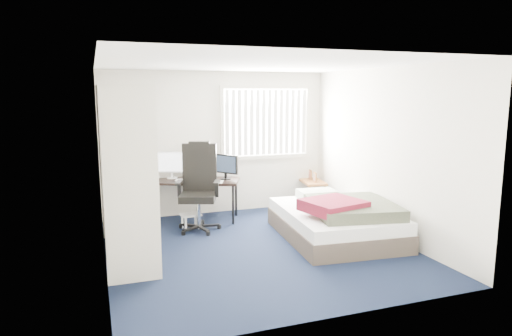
{
  "coord_description": "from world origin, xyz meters",
  "views": [
    {
      "loc": [
        -2.06,
        -5.69,
        2.13
      ],
      "look_at": [
        0.12,
        0.4,
        1.06
      ],
      "focal_mm": 32.0,
      "sensor_mm": 36.0,
      "label": 1
    }
  ],
  "objects": [
    {
      "name": "ground",
      "position": [
        0.0,
        0.0,
        0.0
      ],
      "size": [
        4.2,
        4.2,
        0.0
      ],
      "primitive_type": "plane",
      "color": "black",
      "rests_on": "ground"
    },
    {
      "name": "room_shell",
      "position": [
        0.0,
        0.0,
        1.51
      ],
      "size": [
        4.2,
        4.2,
        4.2
      ],
      "color": "silver",
      "rests_on": "ground"
    },
    {
      "name": "window_assembly",
      "position": [
        0.9,
        2.04,
        1.6
      ],
      "size": [
        1.72,
        0.09,
        1.32
      ],
      "color": "white",
      "rests_on": "ground"
    },
    {
      "name": "closet",
      "position": [
        -1.67,
        0.27,
        1.35
      ],
      "size": [
        0.64,
        1.84,
        2.22
      ],
      "color": "beige",
      "rests_on": "ground"
    },
    {
      "name": "desk",
      "position": [
        -0.45,
        1.75,
        0.73
      ],
      "size": [
        1.53,
        1.13,
        1.15
      ],
      "color": "black",
      "rests_on": "ground"
    },
    {
      "name": "office_chair",
      "position": [
        -0.55,
        1.19,
        0.53
      ],
      "size": [
        0.83,
        0.83,
        1.37
      ],
      "color": "black",
      "rests_on": "ground"
    },
    {
      "name": "footstool",
      "position": [
        -0.68,
        1.24,
        0.19
      ],
      "size": [
        0.33,
        0.28,
        0.24
      ],
      "color": "white",
      "rests_on": "ground"
    },
    {
      "name": "nightstand",
      "position": [
        1.75,
        1.85,
        0.45
      ],
      "size": [
        0.48,
        0.79,
        0.69
      ],
      "color": "brown",
      "rests_on": "ground"
    },
    {
      "name": "bed",
      "position": [
        1.26,
        0.04,
        0.28
      ],
      "size": [
        1.66,
        2.12,
        0.66
      ],
      "color": "#423830",
      "rests_on": "ground"
    },
    {
      "name": "pine_box",
      "position": [
        -1.65,
        0.27,
        0.15
      ],
      "size": [
        0.47,
        0.4,
        0.3
      ],
      "primitive_type": "cube",
      "rotation": [
        0.0,
        0.0,
        -0.26
      ],
      "color": "tan",
      "rests_on": "ground"
    }
  ]
}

